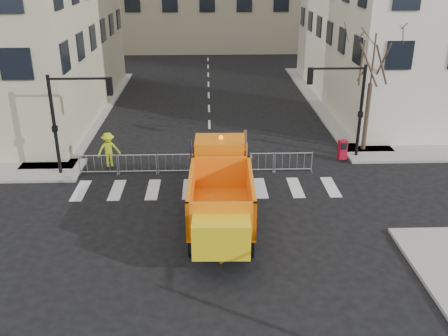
{
  "coord_description": "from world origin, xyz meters",
  "views": [
    {
      "loc": [
        -0.1,
        -17.23,
        10.75
      ],
      "look_at": [
        0.57,
        2.5,
        2.39
      ],
      "focal_mm": 40.0,
      "sensor_mm": 36.0,
      "label": 1
    }
  ],
  "objects_px": {
    "cop_a": "(246,168)",
    "cop_b": "(222,168)",
    "worker": "(109,150)",
    "plow_truck": "(221,189)",
    "newspaper_box": "(342,150)",
    "cop_c": "(232,163)"
  },
  "relations": [
    {
      "from": "cop_b",
      "to": "worker",
      "type": "height_order",
      "value": "worker"
    },
    {
      "from": "worker",
      "to": "cop_c",
      "type": "bearing_deg",
      "value": -33.7
    },
    {
      "from": "worker",
      "to": "newspaper_box",
      "type": "height_order",
      "value": "worker"
    },
    {
      "from": "cop_a",
      "to": "newspaper_box",
      "type": "bearing_deg",
      "value": -172.8
    },
    {
      "from": "plow_truck",
      "to": "cop_c",
      "type": "relative_size",
      "value": 6.1
    },
    {
      "from": "cop_a",
      "to": "worker",
      "type": "height_order",
      "value": "worker"
    },
    {
      "from": "cop_b",
      "to": "worker",
      "type": "bearing_deg",
      "value": 10.02
    },
    {
      "from": "cop_c",
      "to": "cop_a",
      "type": "bearing_deg",
      "value": 67.36
    },
    {
      "from": "cop_b",
      "to": "cop_c",
      "type": "xyz_separation_m",
      "value": [
        0.53,
        0.78,
        -0.03
      ]
    },
    {
      "from": "cop_b",
      "to": "newspaper_box",
      "type": "relative_size",
      "value": 1.54
    },
    {
      "from": "worker",
      "to": "newspaper_box",
      "type": "bearing_deg",
      "value": -18.77
    },
    {
      "from": "cop_a",
      "to": "worker",
      "type": "xyz_separation_m",
      "value": [
        -7.3,
        2.4,
        0.18
      ]
    },
    {
      "from": "plow_truck",
      "to": "worker",
      "type": "xyz_separation_m",
      "value": [
        -5.94,
        6.52,
        -0.61
      ]
    },
    {
      "from": "plow_truck",
      "to": "cop_c",
      "type": "bearing_deg",
      "value": -6.35
    },
    {
      "from": "cop_a",
      "to": "cop_b",
      "type": "relative_size",
      "value": 1.1
    },
    {
      "from": "cop_a",
      "to": "cop_c",
      "type": "height_order",
      "value": "cop_a"
    },
    {
      "from": "cop_a",
      "to": "cop_b",
      "type": "distance_m",
      "value": 1.21
    },
    {
      "from": "cop_b",
      "to": "cop_c",
      "type": "distance_m",
      "value": 0.94
    },
    {
      "from": "plow_truck",
      "to": "cop_c",
      "type": "height_order",
      "value": "plow_truck"
    },
    {
      "from": "cop_c",
      "to": "worker",
      "type": "xyz_separation_m",
      "value": [
        -6.64,
        1.42,
        0.29
      ]
    },
    {
      "from": "plow_truck",
      "to": "cop_a",
      "type": "xyz_separation_m",
      "value": [
        1.37,
        4.12,
        -0.79
      ]
    },
    {
      "from": "plow_truck",
      "to": "cop_a",
      "type": "relative_size",
      "value": 5.4
    }
  ]
}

